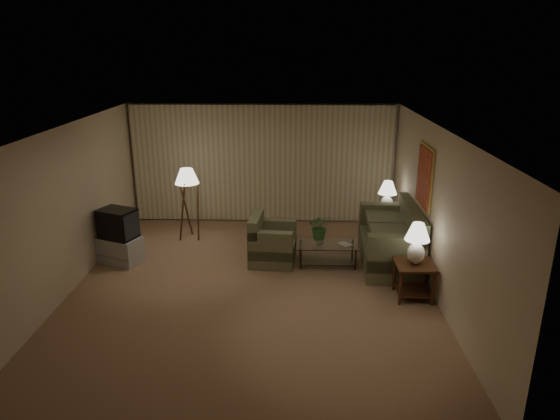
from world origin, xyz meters
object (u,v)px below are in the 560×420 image
Objects in this scene: coffee_table at (327,251)px; crt_tv at (118,224)px; sofa at (389,241)px; table_lamp_far at (387,194)px; vase at (320,239)px; side_table_near at (414,274)px; ottoman at (278,232)px; table_lamp_near at (417,240)px; tv_cabinet at (120,250)px; floor_lamp at (188,203)px; side_table_far at (385,221)px; armchair at (273,244)px.

crt_tv is (-3.89, 0.00, 0.50)m from coffee_table.
coffee_table is (-1.16, -0.10, -0.16)m from sofa.
table_lamp_far is 2.05m from vase.
side_table_near is at bearing 8.41° from crt_tv.
ottoman is (-2.26, -0.28, -0.77)m from table_lamp_far.
side_table_near reaches higher than vase.
sofa is at bearing 23.06° from crt_tv.
table_lamp_near is 4.09× the size of vase.
tv_cabinet is at bearing 179.92° from vase.
table_lamp_near is 0.45× the size of floor_lamp.
sofa is 5.05m from tv_cabinet.
floor_lamp is at bearing 155.07° from vase.
side_table_far is at bearing 36.48° from tv_cabinet.
coffee_table is 3.13m from floor_lamp.
armchair is at bearing 175.10° from coffee_table.
ottoman is at bearing -172.91° from table_lamp_far.
coffee_table is 0.27m from vase.
side_table_far is (2.33, 1.26, 0.03)m from armchair.
armchair is 1.69× the size of side_table_far.
table_lamp_far is at bearing 1.48° from floor_lamp.
vase reaches higher than tv_cabinet.
side_table_near is 2.66m from table_lamp_far.
table_lamp_far reaches higher than side_table_near.
table_lamp_near reaches higher than side_table_near.
crt_tv reaches higher than vase.
tv_cabinet is 0.53m from crt_tv.
ottoman is 1.37m from vase.
coffee_table is at bearing 136.27° from table_lamp_near.
ottoman is at bearing -111.57° from sofa.
side_table_near is 0.92× the size of ottoman.
sofa is 2.33m from ottoman.
armchair reaches higher than vase.
armchair is (-2.18, -0.01, -0.08)m from sofa.
floor_lamp reaches higher than coffee_table.
coffee_table is 1.27× the size of tv_cabinet.
floor_lamp is at bearing 62.71° from armchair.
table_lamp_near reaches higher than coffee_table.
table_lamp_far reaches higher than armchair.
tv_cabinet is at bearing 166.43° from side_table_near.
ottoman is at bearing -172.91° from side_table_far.
tv_cabinet is at bearing -160.10° from ottoman.
armchair is 1.32× the size of crt_tv.
floor_lamp is at bearing 174.66° from ottoman.
ottoman is (2.94, 1.06, -0.03)m from tv_cabinet.
table_lamp_far reaches higher than coffee_table.
side_table_near is at bearing 8.41° from tv_cabinet.
side_table_far is 0.90× the size of ottoman.
ottoman is at bearing 41.88° from tv_cabinet.
table_lamp_far is at bearing 42.82° from vase.
side_table_near is 0.69× the size of tv_cabinet.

